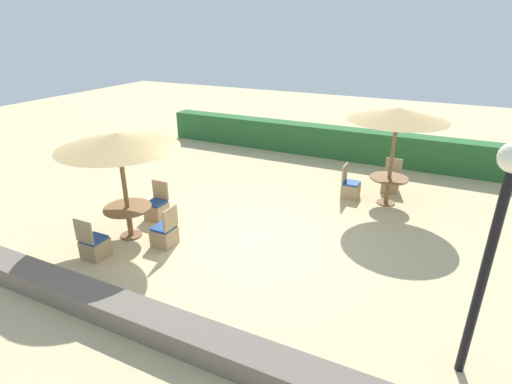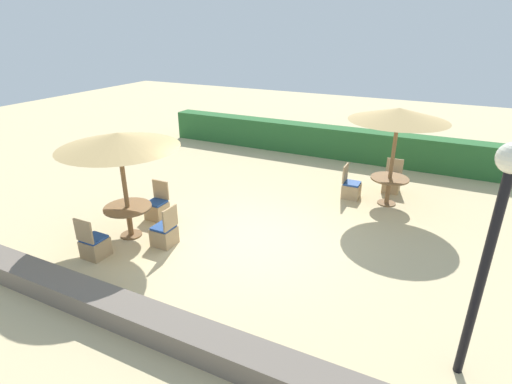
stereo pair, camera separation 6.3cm
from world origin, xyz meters
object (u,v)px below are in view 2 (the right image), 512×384
at_px(parasol_front_left, 118,141).
at_px(patio_chair_front_left_south, 94,246).
at_px(lamp_post, 496,222).
at_px(parasol_back_right, 399,115).
at_px(patio_chair_back_right_north, 392,183).
at_px(round_table_front_left, 128,213).
at_px(patio_chair_front_left_east, 165,234).
at_px(patio_chair_back_right_west, 351,189).
at_px(round_table_back_right, 389,184).
at_px(patio_chair_front_left_north, 157,208).

distance_m(parasol_front_left, patio_chair_front_left_south, 2.23).
relative_size(lamp_post, parasol_back_right, 1.28).
distance_m(patio_chair_front_left_south, patio_chair_back_right_north, 8.08).
bearing_deg(patio_chair_back_right_north, round_table_front_left, 47.42).
relative_size(patio_chair_front_left_east, patio_chair_back_right_west, 1.00).
xyz_separation_m(parasol_front_left, patio_chair_front_left_south, (-0.03, -1.02, -1.99)).
height_order(round_table_front_left, round_table_back_right, round_table_back_right).
relative_size(parasol_front_left, round_table_front_left, 2.42).
xyz_separation_m(parasol_back_right, patio_chair_back_right_north, (-0.04, 0.95, -2.15)).
relative_size(patio_chair_front_left_south, patio_chair_back_right_west, 1.00).
bearing_deg(patio_chair_back_right_west, patio_chair_front_left_north, -49.79).
height_order(parasol_front_left, patio_chair_front_left_east, parasol_front_left).
distance_m(lamp_post, patio_chair_front_left_north, 7.44).
distance_m(patio_chair_front_left_north, round_table_back_right, 6.06).
height_order(patio_chair_front_left_north, parasol_back_right, parasol_back_right).
bearing_deg(patio_chair_front_left_north, round_table_back_right, -145.69).
distance_m(patio_chair_front_left_east, patio_chair_back_right_west, 5.31).
bearing_deg(patio_chair_back_right_north, patio_chair_front_left_east, 53.41).
relative_size(patio_chair_front_left_north, parasol_back_right, 0.36).
relative_size(parasol_front_left, round_table_back_right, 2.59).
relative_size(parasol_back_right, patio_chair_back_right_north, 2.78).
distance_m(patio_chair_front_left_north, parasol_back_right, 6.43).
relative_size(lamp_post, patio_chair_back_right_north, 3.57).
bearing_deg(patio_chair_front_left_east, patio_chair_back_right_north, -36.59).
xyz_separation_m(lamp_post, patio_chair_front_left_east, (-5.87, 0.97, -2.09)).
bearing_deg(lamp_post, patio_chair_back_right_north, 106.87).
bearing_deg(parasol_front_left, lamp_post, -7.90).
bearing_deg(parasol_back_right, patio_chair_back_right_west, -178.79).
xyz_separation_m(round_table_front_left, round_table_back_right, (4.97, 4.41, 0.00)).
relative_size(parasol_front_left, patio_chair_front_left_north, 2.74).
bearing_deg(round_table_back_right, patio_chair_front_left_east, -132.36).
bearing_deg(round_table_front_left, parasol_front_left, 90.00).
bearing_deg(lamp_post, patio_chair_front_left_east, 170.59).
xyz_separation_m(round_table_front_left, patio_chair_back_right_west, (3.98, 4.39, -0.31)).
distance_m(parasol_front_left, round_table_front_left, 1.68).
distance_m(lamp_post, patio_chair_front_left_east, 6.31).
height_order(lamp_post, patio_chair_back_right_north, lamp_post).
relative_size(lamp_post, patio_chair_back_right_west, 3.57).
bearing_deg(parasol_front_left, parasol_back_right, 41.62).
bearing_deg(round_table_front_left, patio_chair_back_right_west, 47.83).
bearing_deg(parasol_back_right, lamp_post, -70.76).
bearing_deg(parasol_front_left, round_table_back_right, 41.62).
distance_m(patio_chair_front_left_south, patio_chair_front_left_east, 1.44).
relative_size(patio_chair_front_left_east, patio_chair_back_right_north, 1.00).
bearing_deg(round_table_front_left, round_table_back_right, 41.62).
bearing_deg(parasol_front_left, patio_chair_front_left_north, 91.94).
height_order(round_table_front_left, patio_chair_back_right_west, patio_chair_back_right_west).
xyz_separation_m(parasol_front_left, round_table_front_left, (0.00, -0.00, -1.68)).
distance_m(lamp_post, patio_chair_back_right_north, 6.92).
bearing_deg(round_table_front_left, patio_chair_back_right_north, 47.42).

